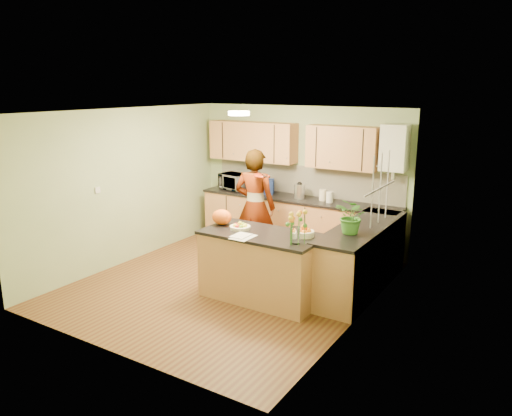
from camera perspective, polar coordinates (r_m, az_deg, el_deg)
The scene contains 28 objects.
floor at distance 7.42m, azimuth -3.11°, elevation -8.68°, with size 4.50×4.50×0.00m, color #542B18.
ceiling at distance 6.87m, azimuth -3.39°, elevation 10.97°, with size 4.00×4.50×0.02m, color white.
wall_back at distance 8.93m, azimuth 5.10°, elevation 3.54°, with size 4.00×0.02×2.50m, color #8BA475.
wall_front at distance 5.43m, azimuth -17.08°, elevation -3.86°, with size 4.00×0.02×2.50m, color #8BA475.
wall_left at distance 8.33m, azimuth -14.58°, elevation 2.39°, with size 0.02×4.50×2.50m, color #8BA475.
wall_right at distance 6.14m, azimuth 12.21°, elevation -1.50°, with size 0.02×4.50×2.50m, color #8BA475.
back_counter at distance 8.80m, azimuth 4.68°, elevation -1.81°, with size 3.64×0.62×0.94m.
right_counter at distance 7.23m, azimuth 11.97°, elevation -5.60°, with size 0.62×2.24×0.94m.
splashback at distance 8.89m, azimuth 5.62°, elevation 3.15°, with size 3.60×0.02×0.52m, color white.
upper_cabinets at distance 8.78m, azimuth 3.65°, elevation 7.35°, with size 3.20×0.34×0.70m.
boiler at distance 8.07m, azimuth 15.56°, elevation 6.63°, with size 0.40×0.30×0.86m.
window_right at distance 6.63m, azimuth 14.06°, elevation 2.19°, with size 0.01×1.30×1.05m.
light_switch at distance 7.92m, azimuth -17.65°, elevation 1.97°, with size 0.02×0.09×0.09m, color white.
ceiling_lamp at distance 7.11m, azimuth -1.97°, elevation 10.78°, with size 0.30×0.30×0.07m.
peninsula_island at distance 6.80m, azimuth 0.67°, elevation -6.60°, with size 1.62×0.83×0.93m.
fruit_dish at distance 6.82m, azimuth -1.83°, elevation -2.08°, with size 0.28×0.28×0.10m.
orange_bowl at distance 6.50m, azimuth 5.52°, elevation -2.71°, with size 0.26×0.26×0.15m.
flower_vase at distance 6.13m, azimuth 4.61°, elevation -1.31°, with size 0.26×0.26×0.47m.
orange_bag at distance 7.03m, azimuth -3.93°, elevation -1.04°, with size 0.29×0.24×0.22m, color #EB5B13.
papers at distance 6.46m, azimuth -1.46°, elevation -3.32°, with size 0.24×0.33×0.01m, color silver.
violinist at distance 8.04m, azimuth -0.12°, elevation 0.16°, with size 0.68×0.45×1.87m, color #EDAF91.
violin at distance 7.64m, azimuth 0.28°, elevation 3.74°, with size 0.53×0.21×0.11m, color #4C0F04, non-canonical shape.
microwave at distance 9.35m, azimuth -2.51°, elevation 3.04°, with size 0.54×0.36×0.30m, color white.
blue_box at distance 8.99m, azimuth 0.99°, elevation 2.48°, with size 0.32×0.24×0.26m, color navy.
kettle at distance 8.62m, azimuth 4.98°, elevation 2.00°, with size 0.18×0.18×0.34m.
jar_cream at distance 8.52m, azimuth 7.64°, elevation 1.49°, with size 0.12×0.12×0.19m, color #F7E9C5.
jar_white at distance 8.39m, azimuth 8.42°, elevation 1.24°, with size 0.12×0.12×0.18m, color white.
potted_plant at distance 6.63m, azimuth 10.95°, elevation -0.94°, with size 0.43×0.37×0.48m, color #3B7D29.
Camera 1 is at (3.96, -5.60, 2.85)m, focal length 35.00 mm.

